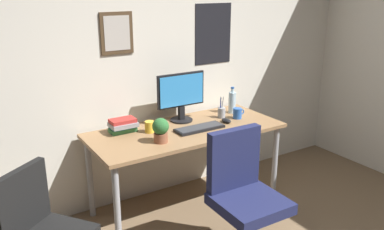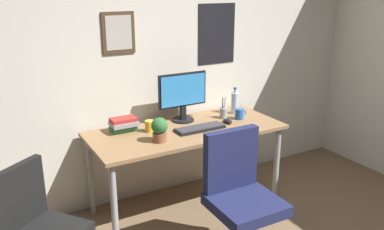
{
  "view_description": "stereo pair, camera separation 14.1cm",
  "coord_description": "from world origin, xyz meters",
  "px_view_note": "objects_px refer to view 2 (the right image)",
  "views": [
    {
      "loc": [
        -1.69,
        -1.08,
        1.92
      ],
      "look_at": [
        -0.01,
        1.61,
        0.9
      ],
      "focal_mm": 38.15,
      "sensor_mm": 36.0,
      "label": 1
    },
    {
      "loc": [
        -1.57,
        -1.16,
        1.92
      ],
      "look_at": [
        -0.01,
        1.61,
        0.9
      ],
      "focal_mm": 38.15,
      "sensor_mm": 36.0,
      "label": 2
    }
  ],
  "objects_px": {
    "monitor": "(183,95)",
    "pen_cup": "(223,112)",
    "side_chair": "(37,225)",
    "book_stack_left": "(123,124)",
    "keyboard": "(200,128)",
    "water_bottle": "(235,102)",
    "potted_plant": "(159,129)",
    "coffee_mug_near": "(240,114)",
    "computer_mouse": "(228,121)",
    "office_chair": "(240,191)",
    "coffee_mug_far": "(150,126)"
  },
  "relations": [
    {
      "from": "monitor",
      "to": "pen_cup",
      "type": "bearing_deg",
      "value": -18.31
    },
    {
      "from": "office_chair",
      "to": "pen_cup",
      "type": "relative_size",
      "value": 4.75
    },
    {
      "from": "book_stack_left",
      "to": "coffee_mug_far",
      "type": "bearing_deg",
      "value": -31.97
    },
    {
      "from": "coffee_mug_far",
      "to": "potted_plant",
      "type": "distance_m",
      "value": 0.25
    },
    {
      "from": "side_chair",
      "to": "water_bottle",
      "type": "height_order",
      "value": "water_bottle"
    },
    {
      "from": "keyboard",
      "to": "coffee_mug_far",
      "type": "height_order",
      "value": "coffee_mug_far"
    },
    {
      "from": "potted_plant",
      "to": "book_stack_left",
      "type": "relative_size",
      "value": 0.89
    },
    {
      "from": "computer_mouse",
      "to": "coffee_mug_far",
      "type": "distance_m",
      "value": 0.7
    },
    {
      "from": "water_bottle",
      "to": "coffee_mug_near",
      "type": "bearing_deg",
      "value": -110.06
    },
    {
      "from": "monitor",
      "to": "coffee_mug_far",
      "type": "bearing_deg",
      "value": -162.29
    },
    {
      "from": "office_chair",
      "to": "book_stack_left",
      "type": "height_order",
      "value": "office_chair"
    },
    {
      "from": "potted_plant",
      "to": "pen_cup",
      "type": "bearing_deg",
      "value": 17.86
    },
    {
      "from": "book_stack_left",
      "to": "computer_mouse",
      "type": "bearing_deg",
      "value": -16.33
    },
    {
      "from": "office_chair",
      "to": "pen_cup",
      "type": "distance_m",
      "value": 1.02
    },
    {
      "from": "side_chair",
      "to": "book_stack_left",
      "type": "xyz_separation_m",
      "value": [
        0.84,
        0.7,
        0.3
      ]
    },
    {
      "from": "monitor",
      "to": "keyboard",
      "type": "relative_size",
      "value": 1.07
    },
    {
      "from": "office_chair",
      "to": "coffee_mug_far",
      "type": "xyz_separation_m",
      "value": [
        -0.29,
        0.88,
        0.27
      ]
    },
    {
      "from": "side_chair",
      "to": "monitor",
      "type": "distance_m",
      "value": 1.63
    },
    {
      "from": "side_chair",
      "to": "keyboard",
      "type": "height_order",
      "value": "side_chair"
    },
    {
      "from": "side_chair",
      "to": "potted_plant",
      "type": "distance_m",
      "value": 1.11
    },
    {
      "from": "coffee_mug_near",
      "to": "book_stack_left",
      "type": "distance_m",
      "value": 1.05
    },
    {
      "from": "monitor",
      "to": "computer_mouse",
      "type": "bearing_deg",
      "value": -39.34
    },
    {
      "from": "side_chair",
      "to": "potted_plant",
      "type": "relative_size",
      "value": 4.49
    },
    {
      "from": "keyboard",
      "to": "potted_plant",
      "type": "distance_m",
      "value": 0.43
    },
    {
      "from": "coffee_mug_near",
      "to": "book_stack_left",
      "type": "bearing_deg",
      "value": 168.41
    },
    {
      "from": "keyboard",
      "to": "coffee_mug_near",
      "type": "relative_size",
      "value": 3.63
    },
    {
      "from": "computer_mouse",
      "to": "book_stack_left",
      "type": "distance_m",
      "value": 0.91
    },
    {
      "from": "keyboard",
      "to": "coffee_mug_near",
      "type": "height_order",
      "value": "coffee_mug_near"
    },
    {
      "from": "office_chair",
      "to": "coffee_mug_near",
      "type": "relative_size",
      "value": 8.02
    },
    {
      "from": "monitor",
      "to": "book_stack_left",
      "type": "height_order",
      "value": "monitor"
    },
    {
      "from": "side_chair",
      "to": "computer_mouse",
      "type": "bearing_deg",
      "value": 14.45
    },
    {
      "from": "water_bottle",
      "to": "side_chair",
      "type": "bearing_deg",
      "value": -161.43
    },
    {
      "from": "office_chair",
      "to": "computer_mouse",
      "type": "xyz_separation_m",
      "value": [
        0.39,
        0.74,
        0.24
      ]
    },
    {
      "from": "water_bottle",
      "to": "book_stack_left",
      "type": "height_order",
      "value": "water_bottle"
    },
    {
      "from": "monitor",
      "to": "pen_cup",
      "type": "xyz_separation_m",
      "value": [
        0.36,
        -0.12,
        -0.19
      ]
    },
    {
      "from": "office_chair",
      "to": "side_chair",
      "type": "height_order",
      "value": "office_chair"
    },
    {
      "from": "computer_mouse",
      "to": "water_bottle",
      "type": "distance_m",
      "value": 0.31
    },
    {
      "from": "computer_mouse",
      "to": "monitor",
      "type": "bearing_deg",
      "value": 140.66
    },
    {
      "from": "keyboard",
      "to": "water_bottle",
      "type": "relative_size",
      "value": 1.7
    },
    {
      "from": "coffee_mug_far",
      "to": "office_chair",
      "type": "bearing_deg",
      "value": -71.84
    },
    {
      "from": "monitor",
      "to": "keyboard",
      "type": "bearing_deg",
      "value": -87.54
    },
    {
      "from": "keyboard",
      "to": "book_stack_left",
      "type": "xyz_separation_m",
      "value": [
        -0.57,
        0.28,
        0.05
      ]
    },
    {
      "from": "potted_plant",
      "to": "coffee_mug_near",
      "type": "bearing_deg",
      "value": 9.83
    },
    {
      "from": "keyboard",
      "to": "book_stack_left",
      "type": "distance_m",
      "value": 0.64
    },
    {
      "from": "side_chair",
      "to": "pen_cup",
      "type": "bearing_deg",
      "value": 18.21
    },
    {
      "from": "side_chair",
      "to": "book_stack_left",
      "type": "relative_size",
      "value": 4.0
    },
    {
      "from": "side_chair",
      "to": "water_bottle",
      "type": "bearing_deg",
      "value": 18.57
    },
    {
      "from": "water_bottle",
      "to": "coffee_mug_far",
      "type": "bearing_deg",
      "value": -175.55
    },
    {
      "from": "side_chair",
      "to": "water_bottle",
      "type": "distance_m",
      "value": 2.07
    },
    {
      "from": "water_bottle",
      "to": "coffee_mug_far",
      "type": "height_order",
      "value": "water_bottle"
    }
  ]
}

